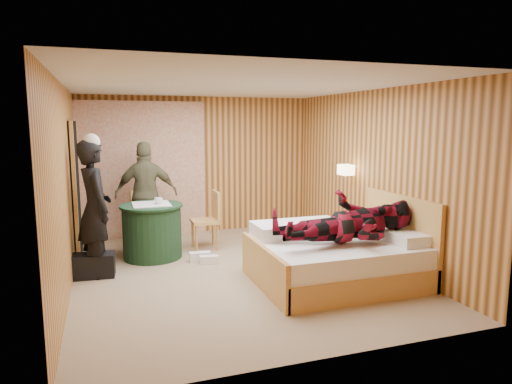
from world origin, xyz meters
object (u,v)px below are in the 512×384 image
object	(u,v)px
chair_near	(210,215)
man_at_table	(146,194)
nightstand	(353,238)
round_table	(152,231)
duffel_bag	(93,266)
man_on_bed	(349,210)
bed	(337,257)
woman_standing	(95,209)
chair_far	(146,214)
wall_lamp	(346,170)

from	to	relation	value
chair_near	man_at_table	size ratio (longest dim) A/B	0.54
nightstand	round_table	world-z (taller)	round_table
duffel_bag	round_table	bearing A→B (deg)	42.63
man_on_bed	chair_near	bearing A→B (deg)	117.95
bed	man_on_bed	bearing A→B (deg)	-83.68
round_table	man_at_table	world-z (taller)	man_at_table
duffel_bag	woman_standing	distance (m)	0.75
bed	chair_far	size ratio (longest dim) A/B	2.15
chair_far	duffel_bag	distance (m)	1.65
wall_lamp	chair_far	size ratio (longest dim) A/B	0.28
round_table	chair_far	distance (m)	0.74
chair_far	chair_near	distance (m)	1.08
chair_near	duffel_bag	distance (m)	2.04
woman_standing	duffel_bag	bearing A→B (deg)	124.08
nightstand	chair_near	xyz separation A→B (m)	(-1.95, 1.19, 0.24)
nightstand	woman_standing	bearing A→B (deg)	174.41
bed	duffel_bag	xyz separation A→B (m)	(-2.97, 1.16, -0.16)
nightstand	round_table	bearing A→B (deg)	161.86
wall_lamp	man_at_table	bearing A→B (deg)	154.83
chair_near	nightstand	bearing A→B (deg)	59.09
chair_far	woman_standing	size ratio (longest dim) A/B	0.51
chair_near	woman_standing	distance (m)	1.95
nightstand	chair_near	bearing A→B (deg)	148.50
bed	round_table	world-z (taller)	bed
round_table	duffel_bag	size ratio (longest dim) A/B	1.69
chair_far	man_on_bed	world-z (taller)	man_on_bed
woman_standing	bed	bearing A→B (deg)	-128.64
round_table	man_at_table	xyz separation A→B (m)	(0.00, 0.78, 0.45)
round_table	duffel_bag	bearing A→B (deg)	-142.12
chair_far	duffel_bag	world-z (taller)	chair_far
duffel_bag	man_at_table	bearing A→B (deg)	64.33
wall_lamp	man_on_bed	bearing A→B (deg)	-118.10
nightstand	round_table	xyz separation A→B (m)	(-2.89, 0.95, 0.11)
nightstand	man_at_table	distance (m)	3.41
nightstand	duffel_bag	bearing A→B (deg)	175.56
woman_standing	man_on_bed	world-z (taller)	man_on_bed
chair_far	woman_standing	distance (m)	1.56
bed	round_table	bearing A→B (deg)	139.56
duffel_bag	man_on_bed	xyz separation A→B (m)	(3.00, -1.39, 0.81)
wall_lamp	man_on_bed	xyz separation A→B (m)	(-0.77, -1.45, -0.33)
round_table	chair_near	size ratio (longest dim) A/B	1.00
bed	woman_standing	world-z (taller)	woman_standing
woman_standing	nightstand	bearing A→B (deg)	-111.36
chair_far	nightstand	bearing A→B (deg)	-48.88
bed	man_at_table	world-z (taller)	man_at_table
round_table	man_on_bed	world-z (taller)	man_on_bed
chair_near	wall_lamp	bearing A→B (deg)	67.64
wall_lamp	man_on_bed	size ratio (longest dim) A/B	0.15
round_table	man_at_table	distance (m)	0.90
chair_near	man_on_bed	world-z (taller)	man_on_bed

